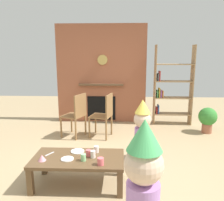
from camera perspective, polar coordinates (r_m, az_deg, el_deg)
ground_plane at (r=3.54m, az=-2.83°, el=-16.97°), size 12.00×12.00×0.00m
brick_fireplace_feature at (r=5.74m, az=-2.64°, el=6.53°), size 2.20×0.28×2.40m
bookshelf at (r=5.68m, az=14.41°, el=2.99°), size 0.90×0.28×1.90m
coffee_table at (r=3.09m, az=-8.39°, el=-14.76°), size 1.17×0.60×0.38m
paper_cup_near_left at (r=3.16m, az=-3.93°, el=-12.02°), size 0.07×0.07×0.09m
paper_cup_near_right at (r=3.02m, az=-4.76°, el=-13.17°), size 0.06×0.06×0.09m
paper_cup_center at (r=2.83m, az=-2.87°, el=-14.91°), size 0.08×0.08×0.09m
paper_cup_far_left at (r=2.95m, az=-7.13°, el=-13.88°), size 0.06×0.06×0.09m
paper_cup_far_right at (r=3.07m, az=-5.92°, el=-12.85°), size 0.07×0.07×0.09m
paper_plate_front at (r=3.23m, az=-8.58°, el=-12.39°), size 0.18×0.18×0.01m
paper_plate_rear at (r=3.03m, az=-11.08°, el=-14.09°), size 0.16×0.16×0.01m
birthday_cake_slice at (r=3.06m, az=-17.05°, el=-13.46°), size 0.10×0.10×0.08m
table_fork at (r=3.23m, az=-15.30°, el=-12.71°), size 0.09×0.14×0.01m
child_with_cone_hat at (r=2.04m, az=7.79°, el=-19.89°), size 0.33×0.33×1.19m
child_in_pink at (r=3.71m, az=7.51°, el=-6.85°), size 0.27×0.27×0.99m
dining_chair_left at (r=4.72m, az=-8.76°, el=-3.05°), size 0.53×0.53×0.90m
dining_chair_middle at (r=4.66m, az=-1.78°, el=-3.13°), size 0.48×0.48×0.90m
potted_plant_tall at (r=5.37m, az=22.71°, el=-4.05°), size 0.39×0.39×0.56m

